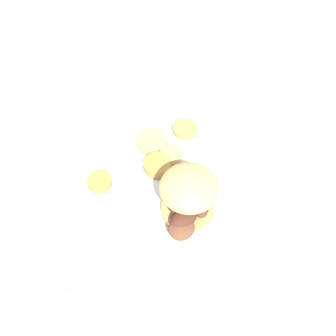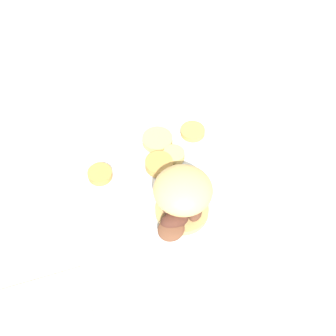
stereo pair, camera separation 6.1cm
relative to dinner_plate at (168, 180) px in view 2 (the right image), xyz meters
The scene contains 10 objects.
ground_plane 0.01m from the dinner_plate, ahead, with size 4.00×4.00×0.00m, color #B2A899.
dinner_plate is the anchor object (origin of this frame).
sandwich 0.09m from the dinner_plate, 95.67° to the right, with size 0.10×0.11×0.09m.
potato_round_0 0.11m from the dinner_plate, 161.33° to the left, with size 0.04×0.04×0.01m, color #BC8942.
potato_round_1 0.03m from the dinner_plate, 108.41° to the left, with size 0.05×0.05×0.02m, color #BC8942.
potato_round_2 0.11m from the dinner_plate, 47.26° to the left, with size 0.04×0.04×0.01m, color tan.
potato_round_3 0.08m from the dinner_plate, 85.92° to the left, with size 0.05×0.05×0.01m, color #DBB766.
potato_round_4 0.04m from the dinner_plate, 57.81° to the left, with size 0.04×0.04×0.01m, color #DBB766.
fork 0.25m from the dinner_plate, 29.68° to the left, with size 0.11×0.14×0.00m.
napkin 0.28m from the dinner_plate, 148.09° to the right, with size 0.13×0.09×0.01m, color white.
Camera 2 is at (-0.14, -0.43, 0.66)m, focal length 50.00 mm.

